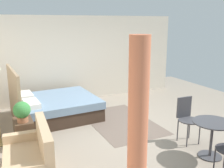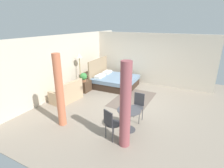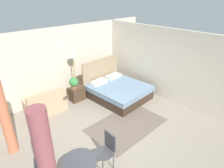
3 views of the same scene
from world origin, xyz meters
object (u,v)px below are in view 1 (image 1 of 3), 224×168
Objects in this scene: couch at (30,160)px; cafe_chair_near_couch at (187,115)px; nightstand at (24,132)px; balcony_table at (212,132)px; potted_plant at (22,111)px; bed at (53,106)px.

cafe_chair_near_couch is at bearing -91.14° from couch.
balcony_table reaches higher than nightstand.
balcony_table is at bearing -123.32° from nightstand.
potted_plant is at bearing 58.12° from balcony_table.
potted_plant is at bearing 173.47° from nightstand.
cafe_chair_near_couch reaches higher than couch.
couch is 3.17m from balcony_table.
nightstand is 0.58× the size of cafe_chair_near_couch.
couch is 1.22m from nightstand.
nightstand is 0.76× the size of balcony_table.
potted_plant is 3.57m from balcony_table.
balcony_table is at bearing -146.35° from bed.
bed is 2.93× the size of balcony_table.
couch is 1.21m from potted_plant.
balcony_table is (-3.22, -2.14, 0.18)m from bed.
couch is at bearing 88.86° from cafe_chair_near_couch.
cafe_chair_near_couch is at bearing -2.17° from balcony_table.
potted_plant is 0.58× the size of balcony_table.
potted_plant reaches higher than balcony_table.
cafe_chair_near_couch is at bearing -139.21° from bed.
bed is 2.62m from couch.
nightstand is at bearing 144.88° from bed.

